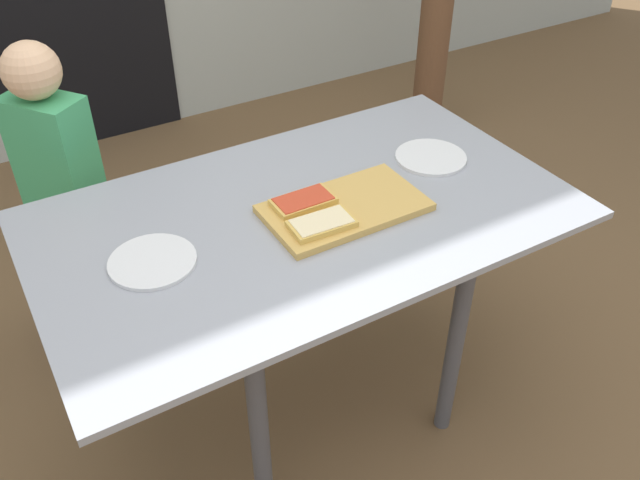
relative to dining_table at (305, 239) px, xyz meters
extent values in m
plane|color=brown|center=(0.00, 0.00, -0.67)|extent=(16.00, 16.00, 0.00)
cube|color=#9598A0|center=(0.00, 0.00, 0.08)|extent=(1.44, 0.85, 0.02)
cylinder|color=#4C4C51|center=(-0.32, -0.32, -0.30)|extent=(0.05, 0.05, 0.74)
cylinder|color=#4C4C51|center=(0.32, -0.32, -0.30)|extent=(0.05, 0.05, 0.74)
cylinder|color=#4C4C51|center=(-0.32, 0.32, -0.30)|extent=(0.05, 0.05, 0.74)
cylinder|color=#4C4C51|center=(0.32, 0.32, -0.30)|extent=(0.05, 0.05, 0.74)
cube|color=gold|center=(0.09, -0.05, 0.10)|extent=(0.43, 0.25, 0.02)
cube|color=gold|center=(-0.01, -0.10, 0.12)|extent=(0.17, 0.10, 0.02)
cube|color=#F8E0A8|center=(-0.01, -0.10, 0.13)|extent=(0.15, 0.09, 0.00)
cube|color=gold|center=(0.00, 0.01, 0.12)|extent=(0.17, 0.09, 0.02)
cube|color=red|center=(0.00, 0.01, 0.13)|extent=(0.15, 0.08, 0.00)
cylinder|color=silver|center=(-0.43, 0.00, 0.10)|extent=(0.22, 0.22, 0.01)
cylinder|color=white|center=(0.47, 0.05, 0.10)|extent=(0.22, 0.22, 0.01)
cylinder|color=navy|center=(-0.55, 0.75, -0.39)|extent=(0.09, 0.09, 0.55)
cylinder|color=navy|center=(-0.47, 0.63, -0.39)|extent=(0.09, 0.09, 0.55)
cube|color=#3FA566|center=(-0.51, 0.69, 0.07)|extent=(0.26, 0.28, 0.39)
sphere|color=#E9B487|center=(-0.51, 0.69, 0.35)|extent=(0.17, 0.17, 0.17)
camera|label=1|loc=(-0.72, -1.30, 1.13)|focal=37.64mm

